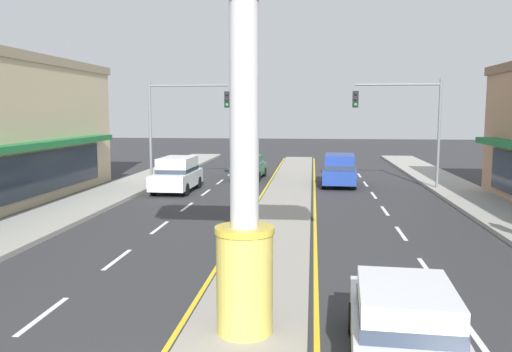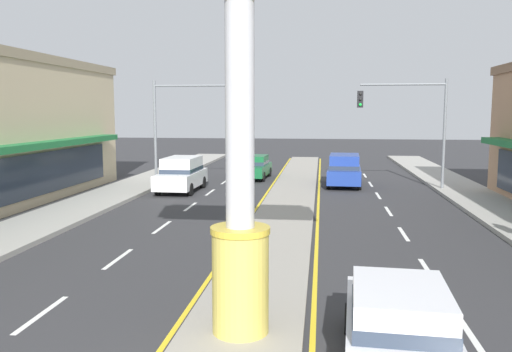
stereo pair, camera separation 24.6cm
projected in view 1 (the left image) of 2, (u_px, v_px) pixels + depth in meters
median_strip at (284, 207)px, 23.99m from camera, size 2.45×52.00×0.14m
sidewalk_left at (69, 211)px, 23.01m from camera, size 2.96×60.00×0.18m
lane_markings at (282, 214)px, 22.66m from camera, size 9.19×52.00×0.01m
district_sign at (244, 101)px, 9.75m from camera, size 6.68×1.16×8.20m
traffic_light_left_side at (179, 114)px, 30.47m from camera, size 4.86×0.46×6.20m
traffic_light_right_side at (407, 115)px, 29.11m from camera, size 4.86×0.46×6.20m
suv_near_right_lane at (339, 170)px, 31.20m from camera, size 2.14×4.69×1.90m
suv_far_right_lane at (177, 174)px, 29.08m from camera, size 2.03×4.63×1.90m
sedan_near_left_lane at (404, 326)px, 8.96m from camera, size 2.02×4.39×1.53m
sedan_mid_left_lane at (249, 167)px, 34.70m from camera, size 2.00×4.38×1.53m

